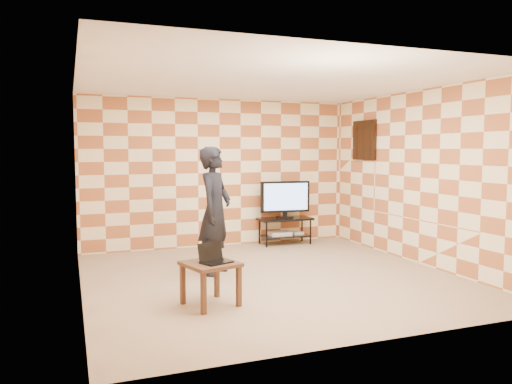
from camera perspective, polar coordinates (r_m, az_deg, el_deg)
floor at (r=7.06m, az=1.74°, el=-9.73°), size 5.00×5.00×0.00m
wall_back at (r=9.20m, az=-4.16°, el=2.18°), size 5.00×0.02×2.70m
wall_front at (r=4.64m, az=13.59°, el=-0.58°), size 5.00×0.02×2.70m
wall_left at (r=6.33m, az=-19.65°, el=0.70°), size 0.02×5.00×2.70m
wall_right at (r=8.13m, az=18.30°, el=1.59°), size 0.02×5.00×2.70m
ceiling at (r=6.89m, az=1.80°, el=12.54°), size 5.00×5.00×0.02m
wall_art at (r=9.36m, az=12.27°, el=5.80°), size 0.04×0.72×0.72m
tv_stand at (r=9.41m, az=3.33°, el=-3.78°), size 1.01×0.45×0.50m
tv at (r=9.35m, az=3.35°, el=-0.64°), size 0.95×0.21×0.69m
dvd_player at (r=9.42m, az=2.71°, el=-4.75°), size 0.41×0.29×0.07m
game_console at (r=9.56m, az=4.81°, el=-4.69°), size 0.20×0.14×0.04m
side_table at (r=5.78m, az=-5.23°, el=-8.85°), size 0.69×0.69×0.50m
laptop at (r=5.74m, az=-4.82°, el=-7.52°), size 0.40×0.36×0.22m
person at (r=7.15m, az=-4.72°, el=-2.13°), size 0.75×0.79×1.82m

